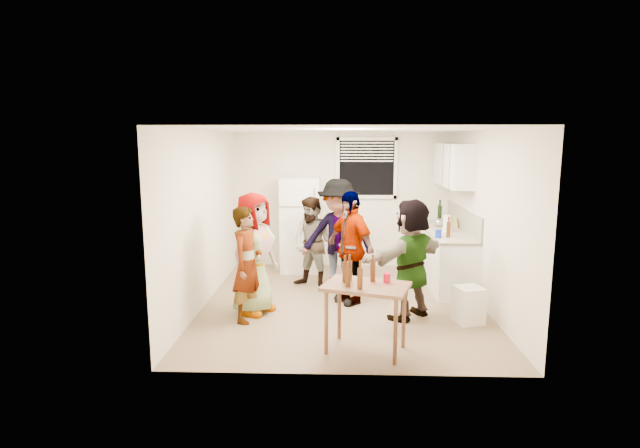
{
  "coord_description": "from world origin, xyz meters",
  "views": [
    {
      "loc": [
        -0.1,
        -7.01,
        2.36
      ],
      "look_at": [
        -0.34,
        0.15,
        1.15
      ],
      "focal_mm": 28.0,
      "sensor_mm": 36.0,
      "label": 1
    }
  ],
  "objects_px": {
    "wine_bottle": "(439,222)",
    "guest_orange": "(409,317)",
    "kettle": "(439,226)",
    "beer_bottle_table": "(348,287)",
    "guest_grey": "(255,312)",
    "guest_black": "(350,302)",
    "guest_back_left": "(313,287)",
    "refrigerator": "(301,224)",
    "beer_bottle_counter": "(448,237)",
    "trash_bin": "(469,304)",
    "guest_back_right": "(338,291)",
    "blue_cup": "(438,238)",
    "guest_stripe": "(249,320)",
    "red_cup": "(387,282)",
    "serving_table": "(365,350)"
  },
  "relations": [
    {
      "from": "beer_bottle_table",
      "to": "guest_stripe",
      "type": "bearing_deg",
      "value": 142.08
    },
    {
      "from": "guest_back_left",
      "to": "guest_black",
      "type": "height_order",
      "value": "guest_back_left"
    },
    {
      "from": "trash_bin",
      "to": "guest_back_right",
      "type": "bearing_deg",
      "value": 142.42
    },
    {
      "from": "kettle",
      "to": "serving_table",
      "type": "relative_size",
      "value": 0.24
    },
    {
      "from": "trash_bin",
      "to": "guest_grey",
      "type": "distance_m",
      "value": 2.88
    },
    {
      "from": "serving_table",
      "to": "guest_black",
      "type": "bearing_deg",
      "value": 94.51
    },
    {
      "from": "trash_bin",
      "to": "guest_stripe",
      "type": "bearing_deg",
      "value": -179.89
    },
    {
      "from": "red_cup",
      "to": "guest_orange",
      "type": "distance_m",
      "value": 1.34
    },
    {
      "from": "blue_cup",
      "to": "refrigerator",
      "type": "bearing_deg",
      "value": 146.69
    },
    {
      "from": "beer_bottle_table",
      "to": "guest_black",
      "type": "relative_size",
      "value": 0.13
    },
    {
      "from": "wine_bottle",
      "to": "guest_orange",
      "type": "xyz_separation_m",
      "value": [
        -0.86,
        -2.45,
        -0.9
      ]
    },
    {
      "from": "red_cup",
      "to": "trash_bin",
      "type": "bearing_deg",
      "value": 35.67
    },
    {
      "from": "serving_table",
      "to": "guest_back_left",
      "type": "height_order",
      "value": "serving_table"
    },
    {
      "from": "guest_back_left",
      "to": "guest_black",
      "type": "bearing_deg",
      "value": -23.28
    },
    {
      "from": "kettle",
      "to": "blue_cup",
      "type": "bearing_deg",
      "value": -94.56
    },
    {
      "from": "trash_bin",
      "to": "serving_table",
      "type": "xyz_separation_m",
      "value": [
        -1.39,
        -0.92,
        -0.25
      ]
    },
    {
      "from": "kettle",
      "to": "beer_bottle_table",
      "type": "distance_m",
      "value": 3.57
    },
    {
      "from": "wine_bottle",
      "to": "guest_back_left",
      "type": "bearing_deg",
      "value": -153.5
    },
    {
      "from": "serving_table",
      "to": "guest_back_right",
      "type": "relative_size",
      "value": 0.52
    },
    {
      "from": "beer_bottle_counter",
      "to": "blue_cup",
      "type": "height_order",
      "value": "beer_bottle_counter"
    },
    {
      "from": "trash_bin",
      "to": "serving_table",
      "type": "bearing_deg",
      "value": -146.43
    },
    {
      "from": "guest_grey",
      "to": "guest_black",
      "type": "height_order",
      "value": "guest_grey"
    },
    {
      "from": "blue_cup",
      "to": "guest_back_left",
      "type": "xyz_separation_m",
      "value": [
        -1.91,
        0.35,
        -0.9
      ]
    },
    {
      "from": "red_cup",
      "to": "guest_grey",
      "type": "bearing_deg",
      "value": 146.22
    },
    {
      "from": "kettle",
      "to": "trash_bin",
      "type": "bearing_deg",
      "value": -83.33
    },
    {
      "from": "refrigerator",
      "to": "trash_bin",
      "type": "height_order",
      "value": "refrigerator"
    },
    {
      "from": "beer_bottle_table",
      "to": "red_cup",
      "type": "height_order",
      "value": "beer_bottle_table"
    },
    {
      "from": "guest_stripe",
      "to": "guest_orange",
      "type": "relative_size",
      "value": 0.94
    },
    {
      "from": "kettle",
      "to": "guest_back_right",
      "type": "relative_size",
      "value": 0.12
    },
    {
      "from": "blue_cup",
      "to": "wine_bottle",
      "type": "bearing_deg",
      "value": 77.98
    },
    {
      "from": "wine_bottle",
      "to": "guest_orange",
      "type": "distance_m",
      "value": 2.75
    },
    {
      "from": "blue_cup",
      "to": "guest_black",
      "type": "bearing_deg",
      "value": -164.24
    },
    {
      "from": "beer_bottle_table",
      "to": "guest_black",
      "type": "xyz_separation_m",
      "value": [
        0.07,
        1.8,
        -0.77
      ]
    },
    {
      "from": "guest_back_right",
      "to": "blue_cup",
      "type": "bearing_deg",
      "value": 8.4
    },
    {
      "from": "trash_bin",
      "to": "guest_black",
      "type": "distance_m",
      "value": 1.74
    },
    {
      "from": "red_cup",
      "to": "guest_black",
      "type": "distance_m",
      "value": 1.84
    },
    {
      "from": "red_cup",
      "to": "guest_back_left",
      "type": "distance_m",
      "value": 2.65
    },
    {
      "from": "wine_bottle",
      "to": "guest_back_right",
      "type": "height_order",
      "value": "wine_bottle"
    },
    {
      "from": "kettle",
      "to": "red_cup",
      "type": "xyz_separation_m",
      "value": [
        -1.18,
        -3.0,
        -0.13
      ]
    },
    {
      "from": "guest_back_left",
      "to": "refrigerator",
      "type": "bearing_deg",
      "value": 132.66
    },
    {
      "from": "kettle",
      "to": "serving_table",
      "type": "bearing_deg",
      "value": -107.27
    },
    {
      "from": "kettle",
      "to": "beer_bottle_counter",
      "type": "relative_size",
      "value": 0.95
    },
    {
      "from": "beer_bottle_counter",
      "to": "guest_grey",
      "type": "bearing_deg",
      "value": -162.08
    },
    {
      "from": "serving_table",
      "to": "red_cup",
      "type": "height_order",
      "value": "red_cup"
    },
    {
      "from": "guest_back_left",
      "to": "guest_black",
      "type": "relative_size",
      "value": 0.89
    },
    {
      "from": "guest_stripe",
      "to": "serving_table",
      "type": "bearing_deg",
      "value": -102.73
    },
    {
      "from": "beer_bottle_table",
      "to": "guest_black",
      "type": "height_order",
      "value": "beer_bottle_table"
    },
    {
      "from": "blue_cup",
      "to": "guest_stripe",
      "type": "height_order",
      "value": "blue_cup"
    },
    {
      "from": "beer_bottle_table",
      "to": "guest_back_left",
      "type": "bearing_deg",
      "value": 101.26
    },
    {
      "from": "kettle",
      "to": "guest_black",
      "type": "relative_size",
      "value": 0.13
    }
  ]
}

